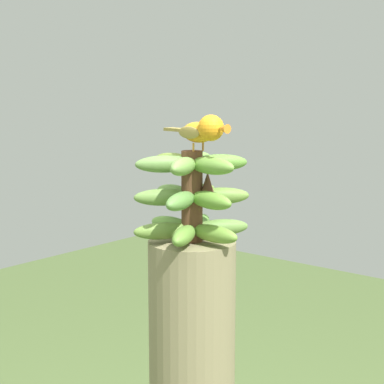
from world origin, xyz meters
TOP-DOWN VIEW (x-y plane):
  - banana_bunch at (-0.00, -0.00)m, footprint 0.30×0.29m
  - perched_bird at (-0.04, 0.00)m, footprint 0.24×0.08m

SIDE VIEW (x-z plane):
  - banana_bunch at x=0.00m, z-range 1.24..1.47m
  - perched_bird at x=-0.04m, z-range 1.48..1.57m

